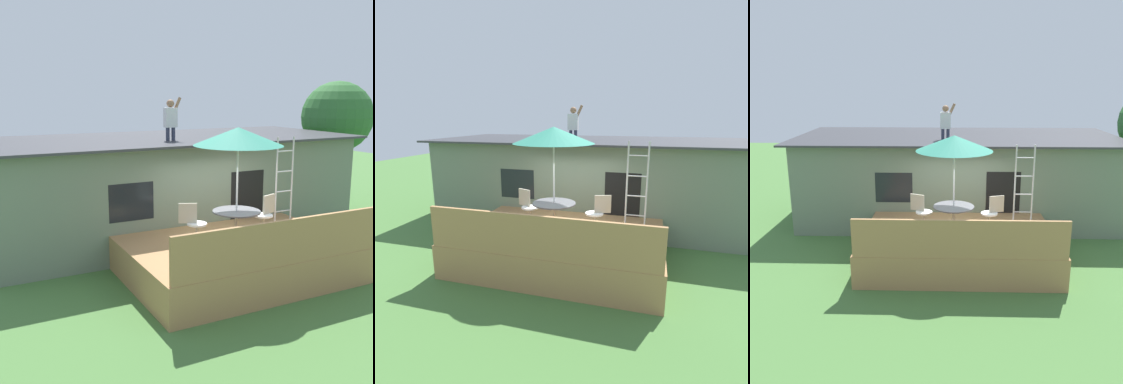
% 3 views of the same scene
% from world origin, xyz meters
% --- Properties ---
extents(ground_plane, '(40.00, 40.00, 0.00)m').
position_xyz_m(ground_plane, '(0.00, 0.00, 0.00)').
color(ground_plane, '#477538').
extents(house, '(10.50, 4.50, 2.82)m').
position_xyz_m(house, '(0.00, 3.60, 1.42)').
color(house, slate).
rests_on(house, ground).
extents(deck, '(4.92, 3.49, 0.80)m').
position_xyz_m(deck, '(0.00, 0.00, 0.40)').
color(deck, '#A87A4C').
rests_on(deck, ground).
extents(deck_railing, '(4.82, 0.08, 0.90)m').
position_xyz_m(deck_railing, '(0.00, -1.69, 1.25)').
color(deck_railing, '#A87A4C').
rests_on(deck_railing, deck).
extents(patio_table, '(1.04, 1.04, 0.74)m').
position_xyz_m(patio_table, '(-0.13, -0.17, 1.39)').
color(patio_table, '#A59E8C').
rests_on(patio_table, deck).
extents(patio_umbrella, '(1.90, 1.90, 2.54)m').
position_xyz_m(patio_umbrella, '(-0.13, -0.17, 3.15)').
color(patio_umbrella, silver).
rests_on(patio_umbrella, deck).
extents(step_ladder, '(0.52, 0.04, 2.20)m').
position_xyz_m(step_ladder, '(1.75, 0.62, 1.90)').
color(step_ladder, silver).
rests_on(step_ladder, deck).
extents(person_figure, '(0.47, 0.20, 1.11)m').
position_xyz_m(person_figure, '(-0.38, 2.67, 3.43)').
color(person_figure, '#33384C').
rests_on(person_figure, house).
extents(patio_chair_left, '(0.59, 0.44, 0.92)m').
position_xyz_m(patio_chair_left, '(-0.98, 0.22, 1.26)').
color(patio_chair_left, '#A59E8C').
rests_on(patio_chair_left, deck).
extents(patio_chair_right, '(0.61, 0.44, 0.92)m').
position_xyz_m(patio_chair_right, '(0.87, 0.15, 1.26)').
color(patio_chair_right, '#A59E8C').
rests_on(patio_chair_right, deck).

